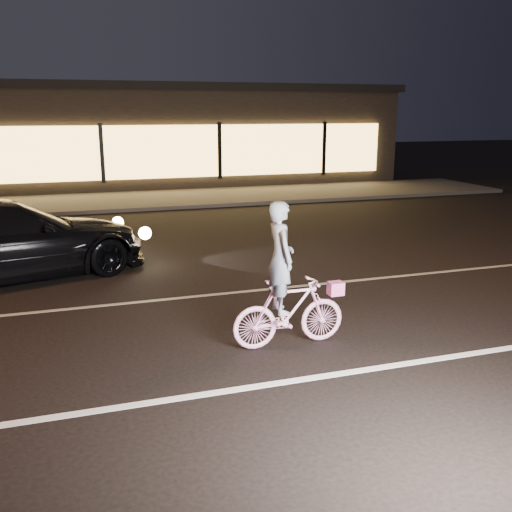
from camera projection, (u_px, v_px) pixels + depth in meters
name	position (u px, v px, depth m)	size (l,w,h in m)	color
ground	(173.00, 346.00, 7.84)	(90.00, 90.00, 0.00)	black
lane_stripe_near	(196.00, 396.00, 6.46)	(60.00, 0.12, 0.01)	silver
lane_stripe_far	(152.00, 301.00, 9.68)	(60.00, 0.10, 0.01)	gray
sidewalk	(108.00, 202.00, 19.80)	(30.00, 4.00, 0.12)	#383533
storefront	(95.00, 134.00, 24.79)	(25.40, 8.42, 4.20)	black
cyclist	(287.00, 296.00, 7.68)	(1.60, 0.55, 2.01)	#F046A2
sedan	(3.00, 240.00, 10.72)	(5.73, 3.69, 1.55)	black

